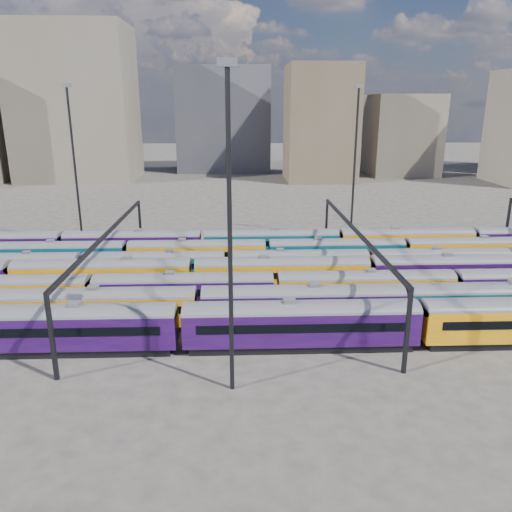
{
  "coord_description": "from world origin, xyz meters",
  "views": [
    {
      "loc": [
        -4.41,
        -58.35,
        22.55
      ],
      "look_at": [
        -1.98,
        5.73,
        3.0
      ],
      "focal_mm": 35.0,
      "sensor_mm": 36.0,
      "label": 1
    }
  ],
  "objects_px": {
    "rake_1": "(302,301)",
    "mast_2": "(230,224)",
    "rake_0": "(301,320)",
    "rake_2": "(365,285)"
  },
  "relations": [
    {
      "from": "rake_1",
      "to": "rake_2",
      "type": "distance_m",
      "value": 9.36
    },
    {
      "from": "rake_1",
      "to": "mast_2",
      "type": "height_order",
      "value": "mast_2"
    },
    {
      "from": "rake_2",
      "to": "rake_1",
      "type": "bearing_deg",
      "value": -147.72
    },
    {
      "from": "rake_2",
      "to": "mast_2",
      "type": "xyz_separation_m",
      "value": [
        -15.22,
        -17.0,
        11.29
      ]
    },
    {
      "from": "rake_1",
      "to": "rake_2",
      "type": "xyz_separation_m",
      "value": [
        7.92,
        5.0,
        -0.12
      ]
    },
    {
      "from": "rake_2",
      "to": "mast_2",
      "type": "relative_size",
      "value": 5.66
    },
    {
      "from": "rake_2",
      "to": "mast_2",
      "type": "bearing_deg",
      "value": -131.84
    },
    {
      "from": "rake_0",
      "to": "rake_2",
      "type": "distance_m",
      "value": 13.28
    },
    {
      "from": "rake_0",
      "to": "rake_1",
      "type": "distance_m",
      "value": 5.07
    },
    {
      "from": "mast_2",
      "to": "rake_2",
      "type": "bearing_deg",
      "value": 48.16
    }
  ]
}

